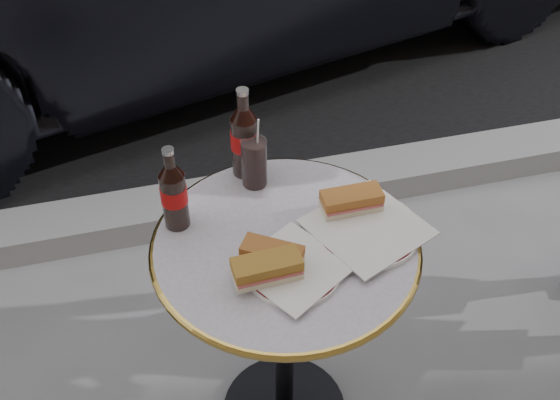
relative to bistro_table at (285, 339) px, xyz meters
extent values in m
cube|color=gray|center=(0.00, 0.90, -0.32)|extent=(40.00, 0.20, 0.12)
cylinder|color=white|center=(-0.01, -0.09, 0.37)|extent=(0.27, 0.27, 0.01)
cylinder|color=white|center=(0.19, -0.01, 0.37)|extent=(0.30, 0.30, 0.01)
cube|color=#A16E28|center=(-0.07, -0.10, 0.40)|extent=(0.15, 0.08, 0.05)
cube|color=#9D5A28|center=(-0.05, -0.06, 0.40)|extent=(0.15, 0.12, 0.05)
cube|color=#A9632A|center=(0.17, 0.05, 0.40)|extent=(0.14, 0.07, 0.05)
cylinder|color=black|center=(-0.02, 0.22, 0.43)|extent=(0.08, 0.08, 0.13)
camera|label=1|loc=(-0.29, -1.07, 1.52)|focal=45.00mm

